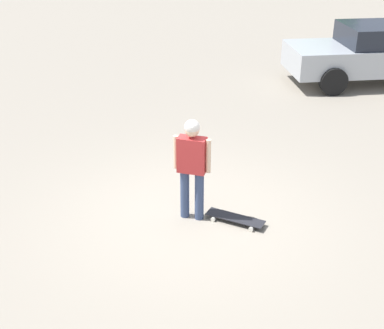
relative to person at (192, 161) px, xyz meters
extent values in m
plane|color=gray|center=(0.00, 0.00, -0.95)|extent=(220.00, 220.00, 0.00)
cylinder|color=#38476B|center=(0.04, -0.11, -0.56)|extent=(0.13, 0.13, 0.78)
cylinder|color=#38476B|center=(-0.04, 0.11, -0.56)|extent=(0.13, 0.13, 0.78)
cube|color=#B22D2D|center=(0.00, 0.00, 0.10)|extent=(0.34, 0.46, 0.54)
cylinder|color=beige|center=(0.09, -0.23, 0.12)|extent=(0.07, 0.07, 0.51)
cylinder|color=beige|center=(-0.09, 0.23, 0.12)|extent=(0.07, 0.07, 0.51)
sphere|color=beige|center=(0.00, 0.00, 0.50)|extent=(0.21, 0.21, 0.21)
sphere|color=silver|center=(0.00, 0.00, 0.53)|extent=(0.22, 0.22, 0.22)
cube|color=#232328|center=(-0.29, 0.60, -0.87)|extent=(0.40, 0.92, 0.01)
cylinder|color=silver|center=(-0.10, 0.32, -0.91)|extent=(0.04, 0.07, 0.07)
cylinder|color=silver|center=(-0.35, 0.27, -0.91)|extent=(0.04, 0.07, 0.07)
cylinder|color=silver|center=(-0.22, 0.92, -0.91)|extent=(0.04, 0.07, 0.07)
cylinder|color=silver|center=(-0.47, 0.87, -0.91)|extent=(0.04, 0.07, 0.07)
cube|color=#ADB2B7|center=(-8.18, -0.39, -0.27)|extent=(4.40, 4.39, 0.66)
cube|color=#1E232D|center=(-8.26, -0.31, 0.31)|extent=(2.52, 2.52, 0.51)
cylinder|color=black|center=(-6.59, -0.77, -0.60)|extent=(0.62, 0.62, 0.68)
cylinder|color=black|center=(-7.79, -1.98, -0.60)|extent=(0.62, 0.62, 0.68)
camera|label=1|loc=(5.44, 4.27, 3.40)|focal=50.00mm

